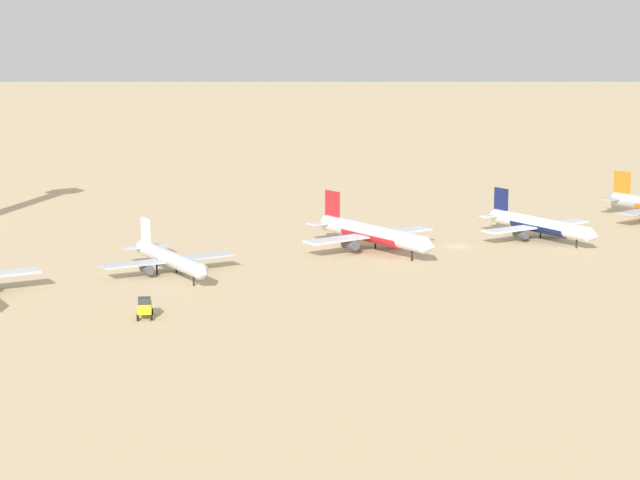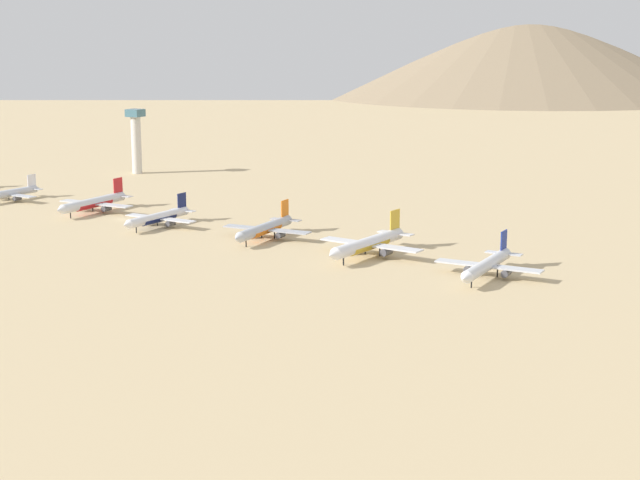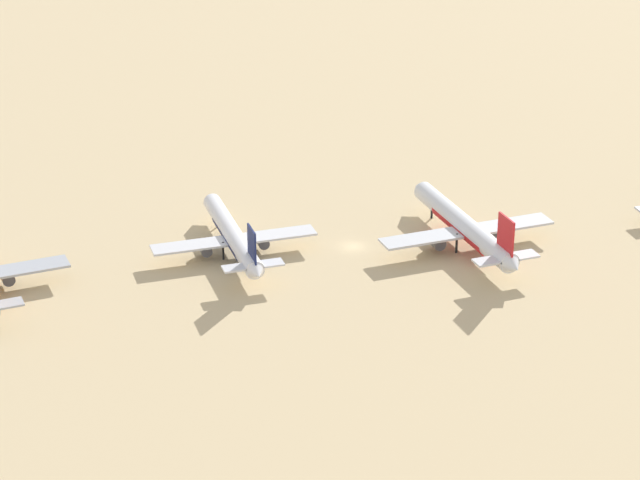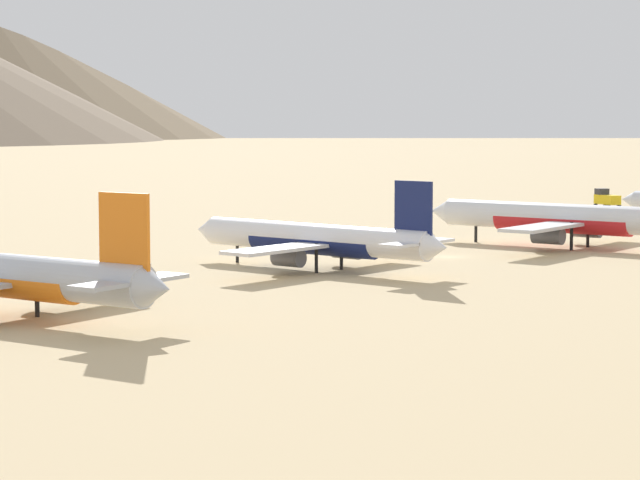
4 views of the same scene
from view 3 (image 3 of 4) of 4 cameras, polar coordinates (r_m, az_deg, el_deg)
ground_plane at (r=231.05m, az=1.45°, el=-0.30°), size 1811.34×1811.34×0.00m
parked_jet_3 at (r=231.06m, az=6.41°, el=0.61°), size 40.33×32.71×11.64m
parked_jet_4 at (r=227.42m, az=-3.88°, el=0.20°), size 36.43×29.65×10.50m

